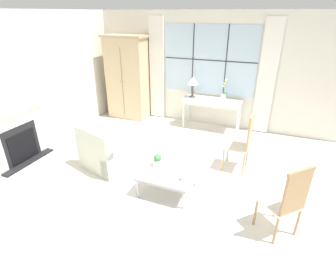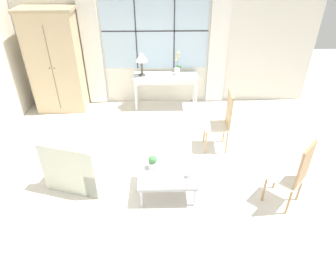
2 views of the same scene
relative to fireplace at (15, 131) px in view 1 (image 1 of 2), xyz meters
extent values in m
plane|color=silver|center=(2.91, 0.39, -0.66)|extent=(14.00, 14.00, 0.00)
cube|color=silver|center=(2.91, 3.42, 0.74)|extent=(7.20, 0.06, 2.80)
cube|color=silver|center=(2.91, 3.39, 1.01)|extent=(2.32, 0.01, 1.66)
cube|color=#2D2D33|center=(2.49, 3.38, 1.01)|extent=(0.02, 0.02, 1.66)
cube|color=#2D2D33|center=(3.33, 3.38, 1.01)|extent=(0.02, 0.02, 1.66)
cube|color=#2D2D33|center=(2.91, 3.38, 1.01)|extent=(2.32, 0.02, 0.02)
cube|color=white|center=(1.51, 3.34, 0.69)|extent=(0.41, 0.06, 2.65)
cube|color=white|center=(4.31, 3.34, 0.69)|extent=(0.41, 0.06, 2.65)
cube|color=silver|center=(-0.12, 0.99, 0.74)|extent=(0.06, 7.20, 2.80)
cube|color=black|center=(0.08, 0.00, -0.64)|extent=(0.34, 1.13, 0.04)
cube|color=silver|center=(0.00, 0.00, -0.13)|extent=(0.18, 1.26, 1.05)
cube|color=silver|center=(0.03, 0.00, 0.41)|extent=(0.24, 1.34, 0.04)
cube|color=black|center=(0.10, 0.00, -0.31)|extent=(0.02, 0.60, 0.58)
cube|color=black|center=(0.09, 0.00, -0.25)|extent=(0.01, 0.76, 0.74)
cube|color=silver|center=(-0.07, 0.00, 0.89)|extent=(0.04, 1.11, 0.95)
cube|color=silver|center=(-0.05, 0.00, 0.89)|extent=(0.01, 1.03, 0.87)
cube|color=tan|center=(0.74, 3.06, 0.42)|extent=(1.07, 0.56, 2.16)
cube|color=tan|center=(0.74, 3.06, 1.53)|extent=(1.15, 0.62, 0.06)
cube|color=#74644C|center=(0.74, 2.78, 0.38)|extent=(0.01, 0.01, 1.81)
sphere|color=#997F4C|center=(0.69, 2.77, 0.42)|extent=(0.03, 0.03, 0.03)
sphere|color=#997F4C|center=(0.79, 2.77, 0.42)|extent=(0.03, 0.03, 0.03)
cube|color=silver|center=(3.13, 3.09, 0.11)|extent=(1.45, 0.48, 0.03)
cube|color=silver|center=(3.13, 3.09, 0.04)|extent=(1.39, 0.47, 0.10)
cylinder|color=silver|center=(2.45, 2.89, -0.28)|extent=(0.04, 0.04, 0.75)
cylinder|color=silver|center=(3.82, 2.89, -0.28)|extent=(0.04, 0.04, 0.75)
cylinder|color=silver|center=(2.45, 3.29, -0.28)|extent=(0.04, 0.04, 0.75)
cylinder|color=silver|center=(3.82, 3.29, -0.28)|extent=(0.04, 0.04, 0.75)
cylinder|color=#4C4742|center=(2.61, 3.09, 0.13)|extent=(0.16, 0.16, 0.02)
cylinder|color=#4C4742|center=(2.61, 3.09, 0.30)|extent=(0.05, 0.05, 0.31)
cone|color=white|center=(2.61, 3.09, 0.55)|extent=(0.27, 0.27, 0.19)
cylinder|color=white|center=(3.39, 3.11, 0.19)|extent=(0.13, 0.13, 0.15)
cylinder|color=#47844C|center=(3.39, 3.11, 0.46)|extent=(0.01, 0.01, 0.38)
cube|color=#47844C|center=(3.43, 3.11, 0.31)|extent=(0.12, 0.02, 0.08)
sphere|color=beige|center=(3.37, 3.12, 0.48)|extent=(0.07, 0.07, 0.07)
sphere|color=beige|center=(3.39, 3.12, 0.55)|extent=(0.07, 0.07, 0.07)
sphere|color=beige|center=(3.41, 3.12, 0.62)|extent=(0.07, 0.07, 0.07)
cube|color=beige|center=(1.74, 0.55, -0.45)|extent=(1.09, 1.04, 0.42)
cube|color=beige|center=(1.64, 0.23, -0.02)|extent=(0.90, 0.41, 0.44)
cube|color=beige|center=(1.40, 0.65, -0.38)|extent=(0.43, 0.84, 0.56)
cube|color=beige|center=(2.07, 0.45, -0.38)|extent=(0.43, 0.84, 0.56)
cube|color=beige|center=(4.03, 1.38, -0.19)|extent=(0.46, 0.46, 0.03)
cube|color=tan|center=(4.23, 1.37, 0.13)|extent=(0.06, 0.41, 0.61)
cube|color=tan|center=(4.23, 1.37, 0.46)|extent=(0.06, 0.43, 0.05)
cylinder|color=tan|center=(3.83, 1.20, -0.43)|extent=(0.04, 0.04, 0.45)
cylinder|color=tan|center=(3.85, 1.58, -0.43)|extent=(0.04, 0.04, 0.45)
cylinder|color=tan|center=(4.21, 1.18, -0.43)|extent=(0.04, 0.04, 0.45)
cylinder|color=tan|center=(4.23, 1.56, -0.43)|extent=(0.04, 0.04, 0.45)
cube|color=white|center=(4.81, -0.04, -0.20)|extent=(0.62, 0.62, 0.03)
cube|color=#9E7A51|center=(4.95, -0.18, 0.11)|extent=(0.31, 0.32, 0.58)
cube|color=#9E7A51|center=(4.95, -0.18, 0.42)|extent=(0.33, 0.34, 0.05)
cylinder|color=#9E7A51|center=(4.54, -0.05, -0.44)|extent=(0.04, 0.04, 0.45)
cylinder|color=#9E7A51|center=(4.81, 0.23, -0.44)|extent=(0.04, 0.04, 0.45)
cylinder|color=#9E7A51|center=(4.82, -0.31, -0.44)|extent=(0.04, 0.04, 0.45)
cylinder|color=#9E7A51|center=(5.08, -0.04, -0.44)|extent=(0.04, 0.04, 0.45)
cube|color=#BCBCC1|center=(3.11, 0.19, -0.29)|extent=(0.88, 0.73, 0.03)
cube|color=#A0A0A4|center=(3.11, 0.19, -0.32)|extent=(0.87, 0.71, 0.04)
cylinder|color=#BCBCC1|center=(2.71, -0.12, -0.48)|extent=(0.04, 0.04, 0.36)
cylinder|color=#BCBCC1|center=(3.50, -0.12, -0.48)|extent=(0.04, 0.04, 0.36)
cylinder|color=#BCBCC1|center=(2.71, 0.51, -0.48)|extent=(0.04, 0.04, 0.36)
cylinder|color=#BCBCC1|center=(3.50, 0.51, -0.48)|extent=(0.04, 0.04, 0.36)
cube|color=white|center=(2.88, 0.31, -0.22)|extent=(0.13, 0.13, 0.12)
sphere|color=#47844C|center=(2.88, 0.31, -0.11)|extent=(0.13, 0.13, 0.13)
cylinder|color=silver|center=(3.43, 0.08, -0.27)|extent=(0.11, 0.11, 0.01)
cylinder|color=silver|center=(3.43, 0.08, -0.21)|extent=(0.08, 0.08, 0.12)
cylinder|color=black|center=(3.43, 0.08, -0.14)|extent=(0.00, 0.00, 0.01)
camera|label=1|loc=(4.49, -3.15, 2.09)|focal=28.00mm
camera|label=2|loc=(3.03, -3.29, 2.67)|focal=32.00mm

